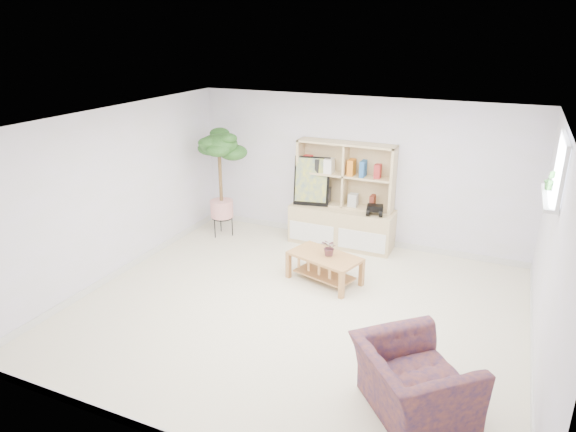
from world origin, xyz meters
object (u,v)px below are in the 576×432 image
at_px(floor_tree, 221,184).
at_px(storage_unit, 343,196).
at_px(armchair, 414,378).
at_px(coffee_table, 324,268).

bearing_deg(floor_tree, storage_unit, 12.46).
height_order(floor_tree, armchair, floor_tree).
distance_m(coffee_table, floor_tree, 2.50).
bearing_deg(armchair, floor_tree, 10.22).
height_order(coffee_table, floor_tree, floor_tree).
xyz_separation_m(storage_unit, floor_tree, (-2.00, -0.44, 0.07)).
relative_size(storage_unit, armchair, 1.65).
xyz_separation_m(storage_unit, armchair, (1.85, -3.51, -0.47)).
relative_size(floor_tree, armchair, 1.78).
bearing_deg(coffee_table, storage_unit, 115.69).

